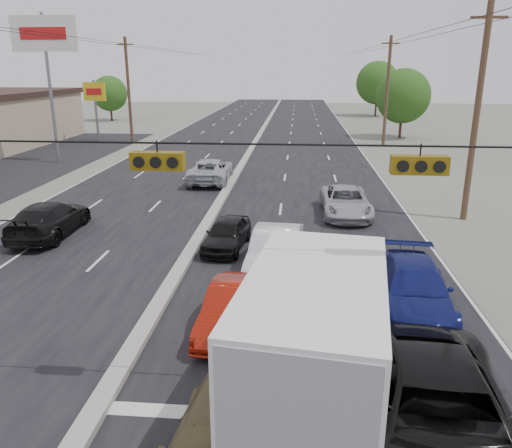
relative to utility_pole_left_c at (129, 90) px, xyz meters
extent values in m
plane|color=#606356|center=(12.50, -40.00, -5.11)|extent=(200.00, 200.00, 0.00)
cube|color=black|center=(12.50, -10.00, -5.11)|extent=(20.00, 160.00, 0.02)
cube|color=gray|center=(12.50, -10.00, -5.01)|extent=(0.50, 160.00, 0.20)
cube|color=black|center=(-4.50, -15.00, -5.11)|extent=(10.00, 42.00, 0.02)
cylinder|color=#422D1E|center=(0.00, 0.00, -0.11)|extent=(0.30, 0.30, 10.00)
cube|color=#422D1E|center=(0.00, 0.00, 4.19)|extent=(1.60, 0.12, 0.12)
cylinder|color=#422D1E|center=(25.00, -25.00, -0.11)|extent=(0.30, 0.30, 10.00)
cube|color=#422D1E|center=(25.00, -25.00, 4.19)|extent=(1.60, 0.12, 0.12)
cylinder|color=#422D1E|center=(25.00, 0.00, -0.11)|extent=(0.30, 0.30, 10.00)
cube|color=#422D1E|center=(25.00, 0.00, 4.19)|extent=(1.60, 0.12, 0.12)
cylinder|color=black|center=(12.50, -40.00, 0.69)|extent=(25.00, 0.04, 0.04)
cube|color=#72590C|center=(14.00, -40.00, 0.34)|extent=(1.05, 0.30, 0.35)
cube|color=#72590C|center=(19.00, -40.00, 0.34)|extent=(1.05, 0.30, 0.35)
cylinder|color=slate|center=(-2.00, -12.00, 0.39)|extent=(0.24, 0.24, 11.00)
cube|color=silver|center=(-2.00, -12.00, 4.44)|extent=(5.00, 0.25, 2.50)
cylinder|color=slate|center=(-3.50, 0.00, -2.11)|extent=(0.24, 0.24, 6.00)
cube|color=gold|center=(-3.50, 0.00, -0.21)|extent=(2.20, 0.25, 1.80)
cylinder|color=#382619|center=(-9.50, 20.00, -4.03)|extent=(0.28, 0.28, 2.16)
sphere|color=#214913|center=(-9.50, 20.00, -1.39)|extent=(4.80, 4.80, 4.80)
cylinder|color=#382619|center=(27.50, 5.00, -3.85)|extent=(0.28, 0.28, 2.52)
sphere|color=#214913|center=(27.50, 5.00, -0.77)|extent=(5.60, 5.60, 5.60)
cylinder|color=#382619|center=(28.50, 30.00, -3.67)|extent=(0.28, 0.28, 2.88)
sphere|color=#214913|center=(28.50, 30.00, -0.15)|extent=(6.40, 6.40, 6.40)
cube|color=black|center=(17.23, -40.25, -4.66)|extent=(3.26, 7.29, 0.25)
cube|color=white|center=(17.12, -41.04, -2.95)|extent=(3.18, 5.32, 2.81)
cube|color=white|center=(17.58, -37.71, -3.85)|extent=(2.65, 2.22, 1.81)
cylinder|color=black|center=(16.50, -37.81, -4.66)|extent=(0.42, 0.94, 0.90)
cylinder|color=black|center=(18.59, -38.10, -4.66)|extent=(0.42, 0.94, 0.90)
imported|color=maroon|center=(14.99, -36.79, -4.45)|extent=(1.74, 4.08, 1.31)
imported|color=black|center=(19.50, -41.33, -4.24)|extent=(3.31, 6.45, 1.74)
imported|color=black|center=(13.90, -30.17, -4.47)|extent=(1.92, 3.89, 1.27)
imported|color=silver|center=(16.00, -32.46, -4.32)|extent=(2.06, 4.89, 1.57)
imported|color=#A8A9AF|center=(19.20, -24.85, -4.40)|extent=(2.43, 5.11, 1.41)
imported|color=navy|center=(20.39, -35.17, -4.38)|extent=(2.46, 5.19, 1.46)
imported|color=black|center=(5.80, -29.15, -4.35)|extent=(2.26, 5.29, 1.52)
imported|color=#ADB1B5|center=(11.10, -17.81, -4.34)|extent=(2.67, 5.58, 1.54)
camera|label=1|loc=(16.72, -49.46, 2.09)|focal=35.00mm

